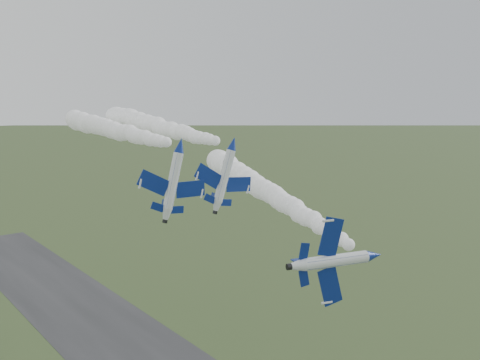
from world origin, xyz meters
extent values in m
cylinder|color=silver|center=(9.20, -9.92, 31.74)|extent=(4.24, 9.09, 1.63)
cone|color=navy|center=(7.50, -15.35, 31.74)|extent=(2.26, 2.74, 1.63)
cone|color=silver|center=(10.84, -4.70, 31.74)|extent=(2.13, 2.33, 1.63)
cylinder|color=black|center=(11.16, -3.68, 31.74)|extent=(0.98, 0.86, 0.82)
ellipsoid|color=black|center=(9.08, -12.31, 31.75)|extent=(1.96, 3.27, 1.08)
cube|color=navy|center=(9.27, -9.04, 34.96)|extent=(0.96, 2.52, 4.94)
cube|color=navy|center=(9.34, -9.06, 28.52)|extent=(0.96, 2.52, 4.94)
cube|color=navy|center=(10.53, -5.62, 33.46)|extent=(0.48, 1.16, 2.15)
cube|color=navy|center=(10.56, -5.63, 30.03)|extent=(0.48, 1.16, 2.15)
cube|color=navy|center=(11.80, -6.28, 31.76)|extent=(2.77, 2.34, 0.15)
cylinder|color=silver|center=(-1.60, 20.11, 44.67)|extent=(3.23, 9.23, 1.95)
cone|color=navy|center=(-2.42, 14.46, 44.67)|extent=(2.27, 2.62, 1.95)
cone|color=silver|center=(-0.80, 25.55, 44.67)|extent=(2.20, 2.20, 1.95)
cylinder|color=black|center=(-0.65, 26.61, 44.67)|extent=(1.07, 0.78, 0.99)
ellipsoid|color=black|center=(-1.79, 17.79, 45.26)|extent=(1.73, 3.26, 1.30)
cube|color=navy|center=(-4.62, 21.42, 45.26)|extent=(5.18, 3.26, 1.29)
cube|color=navy|center=(1.60, 20.52, 43.76)|extent=(5.18, 3.26, 1.29)
cube|color=navy|center=(-2.60, 24.83, 45.07)|extent=(2.27, 1.48, 0.60)
cube|color=navy|center=(0.71, 24.35, 44.27)|extent=(2.27, 1.48, 0.60)
cube|color=navy|center=(-0.66, 24.29, 46.03)|extent=(0.91, 1.80, 2.33)
cylinder|color=silver|center=(9.08, 20.29, 44.36)|extent=(2.76, 9.05, 2.00)
cone|color=navy|center=(8.59, 14.69, 44.36)|extent=(2.19, 2.50, 2.00)
cone|color=silver|center=(9.55, 25.68, 44.36)|extent=(2.15, 2.07, 2.00)
cylinder|color=black|center=(9.64, 26.74, 44.36)|extent=(1.06, 0.72, 1.01)
ellipsoid|color=black|center=(9.06, 18.00, 44.93)|extent=(1.59, 3.16, 1.33)
cube|color=navy|center=(6.08, 21.41, 45.16)|extent=(4.90, 2.94, 1.61)
cube|color=navy|center=(12.13, 20.88, 43.25)|extent=(4.90, 2.94, 1.61)
cube|color=navy|center=(7.85, 24.87, 44.87)|extent=(2.15, 1.34, 0.74)
cube|color=navy|center=(11.08, 24.59, 43.85)|extent=(2.15, 1.34, 0.74)
cube|color=navy|center=(9.86, 24.44, 45.67)|extent=(0.97, 1.76, 2.26)
camera|label=1|loc=(-46.21, -52.32, 52.25)|focal=40.00mm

